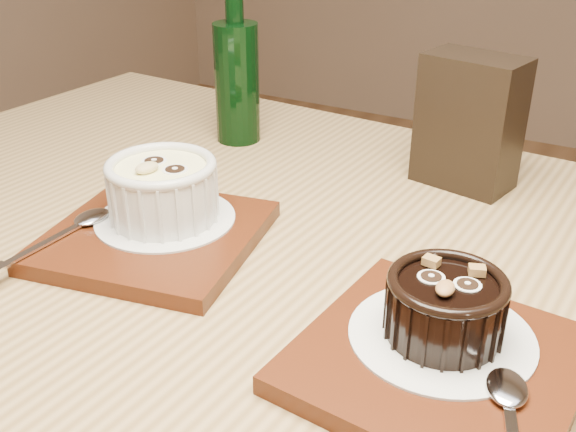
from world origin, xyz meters
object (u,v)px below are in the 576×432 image
Objects in this scene: tray_left at (155,236)px; ramekin_white at (163,187)px; condiment_stand at (469,122)px; green_bottle at (237,78)px; table at (306,374)px; tray_right at (438,362)px; ramekin_dark at (445,304)px.

tray_left is 1.78× the size of ramekin_white.
condiment_stand is 0.29m from green_bottle.
green_bottle reaches higher than table.
table is 0.21m from ramekin_white.
tray_right is 0.48m from green_bottle.
condiment_stand is (0.05, 0.27, 0.16)m from table.
tray_right is at bearing -8.56° from tray_left.
tray_right is 0.04m from ramekin_dark.
ramekin_white is at bearing 167.55° from tray_right.
ramekin_white is 0.56× the size of tray_right.
condiment_stand is 0.69× the size of green_bottle.
ramekin_dark is (-0.00, 0.02, 0.03)m from tray_right.
ramekin_dark is (0.12, -0.03, 0.13)m from table.
tray_left is 1.29× the size of condiment_stand.
ramekin_dark is at bearing 3.54° from ramekin_white.
condiment_stand is at bearing 1.62° from green_bottle.
tray_left is 0.35m from condiment_stand.
table is 6.93× the size of tray_right.
green_bottle is (-0.08, 0.24, 0.03)m from ramekin_white.
ramekin_white is at bearing 98.34° from tray_left.
ramekin_white reaches higher than table.
green_bottle is (-0.24, 0.26, 0.17)m from table.
green_bottle is at bearing 107.08° from tray_left.
condiment_stand reaches higher than tray_left.
table is at bearing 160.19° from ramekin_dark.
green_bottle is at bearing 120.39° from ramekin_white.
green_bottle is at bearing -178.38° from condiment_stand.
ramekin_dark is 0.40× the size of green_bottle.
ramekin_dark is at bearing -13.03° from table.
tray_right is 2.19× the size of ramekin_dark.
green_bottle is (-0.36, 0.29, 0.04)m from ramekin_dark.
ramekin_dark is (0.28, -0.04, -0.01)m from ramekin_white.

